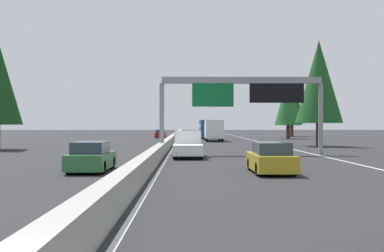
# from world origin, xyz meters

# --- Properties ---
(ground_plane) EXTENTS (320.00, 320.00, 0.00)m
(ground_plane) POSITION_xyz_m (60.00, 0.00, 0.00)
(ground_plane) COLOR #262628
(median_barrier) EXTENTS (180.00, 0.56, 0.90)m
(median_barrier) POSITION_xyz_m (80.00, 0.30, 0.45)
(median_barrier) COLOR #9E9B93
(median_barrier) RESTS_ON ground
(shoulder_stripe_right) EXTENTS (160.00, 0.16, 0.01)m
(shoulder_stripe_right) POSITION_xyz_m (70.00, -11.52, 0.01)
(shoulder_stripe_right) COLOR silver
(shoulder_stripe_right) RESTS_ON ground
(shoulder_stripe_median) EXTENTS (160.00, 0.16, 0.01)m
(shoulder_stripe_median) POSITION_xyz_m (70.00, -0.25, 0.01)
(shoulder_stripe_median) COLOR silver
(shoulder_stripe_median) RESTS_ON ground
(sign_gantry_overhead) EXTENTS (0.50, 12.68, 5.99)m
(sign_gantry_overhead) POSITION_xyz_m (33.13, -6.04, 4.77)
(sign_gantry_overhead) COLOR gray
(sign_gantry_overhead) RESTS_ON ground
(sedan_distant_b) EXTENTS (4.40, 1.80, 1.47)m
(sedan_distant_b) POSITION_xyz_m (18.84, -5.62, 0.68)
(sedan_distant_b) COLOR #AD931E
(sedan_distant_b) RESTS_ON ground
(pickup_distant_a) EXTENTS (5.60, 2.00, 1.86)m
(pickup_distant_a) POSITION_xyz_m (30.10, -1.71, 0.91)
(pickup_distant_a) COLOR white
(pickup_distant_a) RESTS_ON ground
(bus_mid_left) EXTENTS (11.50, 2.55, 3.10)m
(bus_mid_left) POSITION_xyz_m (79.13, -5.17, 1.72)
(bus_mid_left) COLOR #1E4793
(bus_mid_left) RESTS_ON ground
(minivan_far_center) EXTENTS (5.00, 1.95, 1.69)m
(minivan_far_center) POSITION_xyz_m (127.83, -9.21, 0.95)
(minivan_far_center) COLOR slate
(minivan_far_center) RESTS_ON ground
(sedan_near_center) EXTENTS (4.40, 1.80, 1.47)m
(sedan_near_center) POSITION_xyz_m (51.09, -1.75, 0.68)
(sedan_near_center) COLOR silver
(sedan_near_center) RESTS_ON ground
(box_truck_mid_center) EXTENTS (8.50, 2.40, 2.95)m
(box_truck_mid_center) POSITION_xyz_m (63.87, -5.41, 1.61)
(box_truck_mid_center) COLOR white
(box_truck_mid_center) RESTS_ON ground
(sedan_far_left) EXTENTS (4.40, 1.80, 1.47)m
(sedan_far_left) POSITION_xyz_m (75.42, -1.79, 0.68)
(sedan_far_left) COLOR #AD931E
(sedan_far_left) RESTS_ON ground
(oncoming_near) EXTENTS (4.40, 1.80, 1.47)m
(oncoming_near) POSITION_xyz_m (19.75, 3.07, 0.68)
(oncoming_near) COLOR #2D6B38
(oncoming_near) RESTS_ON ground
(oncoming_far) EXTENTS (4.40, 1.80, 1.47)m
(oncoming_far) POSITION_xyz_m (80.54, 2.97, 0.68)
(oncoming_far) COLOR maroon
(oncoming_far) RESTS_ON ground
(conifer_right_mid) EXTENTS (5.00, 5.00, 11.36)m
(conifer_right_mid) POSITION_xyz_m (47.13, -15.75, 6.90)
(conifer_right_mid) COLOR #4C3823
(conifer_right_mid) RESTS_ON ground
(conifer_right_far) EXTENTS (4.51, 4.51, 10.25)m
(conifer_right_far) POSITION_xyz_m (74.89, -18.34, 6.23)
(conifer_right_far) COLOR #4C3823
(conifer_right_far) RESTS_ON ground
(conifer_right_distant) EXTENTS (5.14, 5.14, 11.68)m
(conifer_right_distant) POSITION_xyz_m (91.30, -22.58, 7.10)
(conifer_right_distant) COLOR #4C3823
(conifer_right_distant) RESTS_ON ground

